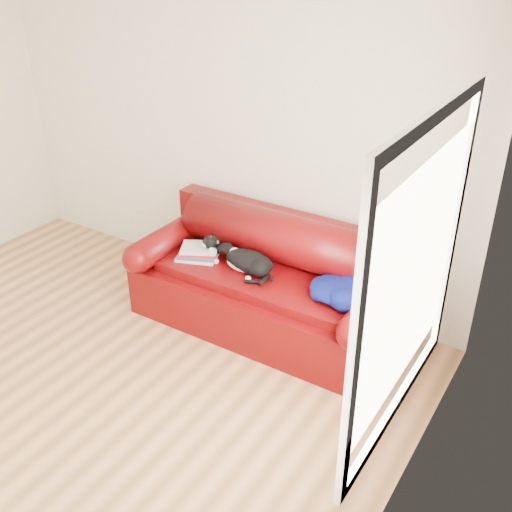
% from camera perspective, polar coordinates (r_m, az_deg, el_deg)
% --- Properties ---
extents(ground, '(4.50, 4.50, 0.00)m').
position_cam_1_polar(ground, '(4.45, -18.42, -12.55)').
color(ground, brown).
rests_on(ground, ground).
extents(room_shell, '(4.52, 4.02, 2.61)m').
position_cam_1_polar(room_shell, '(3.54, -21.04, 7.62)').
color(room_shell, beige).
rests_on(room_shell, ground).
extents(sofa_base, '(2.10, 0.90, 0.50)m').
position_cam_1_polar(sofa_base, '(4.77, 0.93, -4.20)').
color(sofa_base, '#3A0206').
rests_on(sofa_base, ground).
extents(sofa_back, '(2.10, 1.01, 0.88)m').
position_cam_1_polar(sofa_back, '(4.79, 2.47, 0.20)').
color(sofa_back, '#3A0206').
rests_on(sofa_back, ground).
extents(book_stack, '(0.38, 0.34, 0.10)m').
position_cam_1_polar(book_stack, '(4.83, -5.48, 0.39)').
color(book_stack, beige).
rests_on(book_stack, sofa_base).
extents(cat, '(0.55, 0.35, 0.21)m').
position_cam_1_polar(cat, '(4.60, -0.78, -0.55)').
color(cat, black).
rests_on(cat, sofa_base).
extents(blanket, '(0.51, 0.51, 0.15)m').
position_cam_1_polar(blanket, '(4.32, 7.80, -3.21)').
color(blanket, '#090244').
rests_on(blanket, sofa_base).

